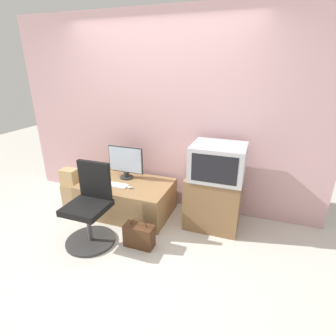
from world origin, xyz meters
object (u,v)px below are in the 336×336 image
mouse (130,187)px  cardboard_box_lower (72,195)px  main_monitor (126,162)px  handbag (139,235)px  office_chair (90,211)px  keyboard (117,185)px  crt_tv (218,162)px

mouse → cardboard_box_lower: (-0.98, 0.03, -0.30)m
main_monitor → handbag: (0.56, -0.79, -0.54)m
office_chair → cardboard_box_lower: (-0.77, 0.60, -0.23)m
keyboard → crt_tv: bearing=8.8°
main_monitor → mouse: (0.21, -0.30, -0.22)m
crt_tv → handbag: size_ratio=1.64×
mouse → cardboard_box_lower: mouse is taller
crt_tv → handbag: 1.25m
keyboard → crt_tv: 1.35m
mouse → crt_tv: (1.08, 0.21, 0.41)m
keyboard → office_chair: office_chair is taller
cardboard_box_lower → handbag: size_ratio=0.85×
main_monitor → office_chair: bearing=-90.4°
main_monitor → mouse: main_monitor is taller
keyboard → mouse: (0.20, -0.02, 0.01)m
mouse → office_chair: 0.61m
mouse → office_chair: size_ratio=0.07×
office_chair → handbag: bearing=8.0°
office_chair → cardboard_box_lower: size_ratio=2.90×
keyboard → mouse: size_ratio=4.06×
main_monitor → keyboard: main_monitor is taller
main_monitor → keyboard: (0.01, -0.28, -0.23)m
office_chair → mouse: bearing=69.5°
main_monitor → mouse: size_ratio=7.39×
mouse → handbag: bearing=-54.1°
cardboard_box_lower → handbag: bearing=-21.3°
mouse → crt_tv: crt_tv is taller
mouse → office_chair: bearing=-110.5°
keyboard → crt_tv: crt_tv is taller
keyboard → handbag: (0.55, -0.51, -0.31)m
keyboard → cardboard_box_lower: bearing=179.2°
keyboard → handbag: 0.81m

